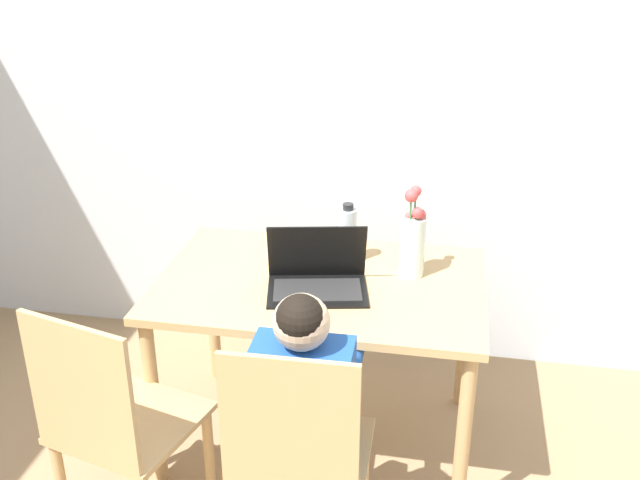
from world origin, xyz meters
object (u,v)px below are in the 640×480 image
chair_spare (116,427)px  water_bottle (348,235)px  person_seated (306,394)px  flower_vase (413,240)px  chair_occupied (298,462)px  laptop (317,275)px

chair_spare → water_bottle: size_ratio=3.81×
chair_spare → person_seated: size_ratio=0.91×
chair_spare → person_seated: (0.59, 0.08, 0.15)m
chair_spare → flower_vase: flower_vase is taller
chair_spare → flower_vase: 1.19m
person_seated → flower_vase: 0.75m
chair_occupied → chair_spare: (-0.59, 0.05, 0.00)m
person_seated → water_bottle: size_ratio=4.17×
chair_occupied → water_bottle: size_ratio=3.81×
chair_occupied → water_bottle: (0.01, 0.86, 0.35)m
water_bottle → flower_vase: bearing=-15.6°
chair_occupied → person_seated: bearing=-90.0°
flower_vase → water_bottle: size_ratio=1.45×
chair_spare → flower_vase: bearing=-124.2°
chair_occupied → flower_vase: flower_vase is taller
person_seated → laptop: person_seated is taller
chair_occupied → chair_spare: same height
laptop → person_seated: bearing=-94.9°
person_seated → laptop: size_ratio=2.51×
laptop → water_bottle: same height
person_seated → flower_vase: (0.26, 0.66, 0.24)m
chair_spare → laptop: size_ratio=2.30×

